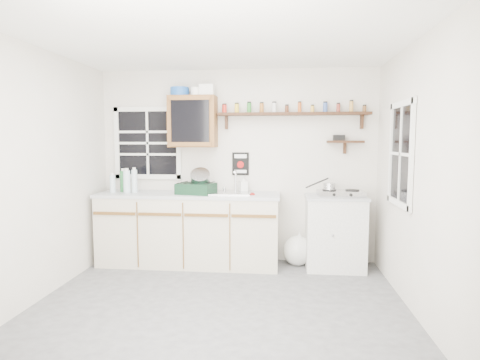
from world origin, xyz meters
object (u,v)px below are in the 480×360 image
hotplate (341,193)px  right_cabinet (335,232)px  dish_rack (197,185)px  upper_cabinet (193,122)px  spice_shelf (292,113)px  main_cabinet (189,229)px

hotplate → right_cabinet: bearing=158.5°
dish_rack → upper_cabinet: bearing=129.2°
right_cabinet → hotplate: size_ratio=1.61×
spice_shelf → dish_rack: 1.50m
hotplate → main_cabinet: bearing=177.8°
spice_shelf → hotplate: (0.60, -0.21, -0.99)m
main_cabinet → spice_shelf: spice_shelf is taller
upper_cabinet → spice_shelf: 1.26m
right_cabinet → upper_cabinet: 2.26m
upper_cabinet → dish_rack: (0.09, -0.19, -0.80)m
dish_rack → hotplate: (1.77, 0.05, -0.08)m
upper_cabinet → hotplate: 2.06m
right_cabinet → spice_shelf: spice_shelf is taller
upper_cabinet → hotplate: size_ratio=1.15×
main_cabinet → right_cabinet: main_cabinet is taller
main_cabinet → dish_rack: bearing=-18.8°
main_cabinet → upper_cabinet: bearing=76.3°
spice_shelf → hotplate: spice_shelf is taller
spice_shelf → dish_rack: bearing=-167.6°
main_cabinet → upper_cabinet: 1.37m
upper_cabinet → dish_rack: bearing=-64.0°
main_cabinet → dish_rack: size_ratio=4.58×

